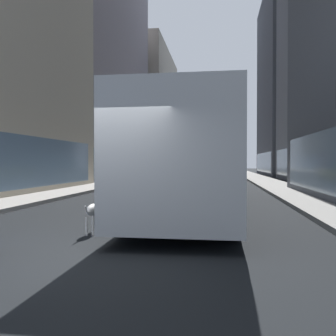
% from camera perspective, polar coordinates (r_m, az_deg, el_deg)
% --- Properties ---
extents(ground_plane, '(120.00, 120.00, 0.00)m').
position_cam_1_polar(ground_plane, '(40.72, 5.20, -1.35)').
color(ground_plane, black).
extents(sidewalk_left, '(2.40, 110.00, 0.15)m').
position_cam_1_polar(sidewalk_left, '(41.39, -2.71, -1.21)').
color(sidewalk_left, '#9E9991').
rests_on(sidewalk_left, ground).
extents(sidewalk_right, '(2.40, 110.00, 0.15)m').
position_cam_1_polar(sidewalk_right, '(40.83, 13.21, -1.26)').
color(sidewalk_right, gray).
rests_on(sidewalk_right, ground).
extents(building_left_mid, '(8.02, 23.72, 37.36)m').
position_cam_1_polar(building_left_mid, '(44.02, -12.10, 23.70)').
color(building_left_mid, slate).
rests_on(building_left_mid, ground).
extents(building_left_far, '(10.37, 23.48, 21.31)m').
position_cam_1_polar(building_left_far, '(66.03, -4.24, 8.76)').
color(building_left_far, gray).
rests_on(building_left_far, ground).
extents(building_right_far, '(8.65, 15.69, 22.80)m').
position_cam_1_polar(building_right_far, '(48.76, 20.04, 12.43)').
color(building_right_far, '#4C515B').
rests_on(building_right_far, ground).
extents(transit_bus, '(2.78, 11.53, 3.05)m').
position_cam_1_polar(transit_bus, '(11.67, 3.99, 1.90)').
color(transit_bus, '#999EA3').
rests_on(transit_bus, ground).
extents(car_yellow_taxi, '(1.90, 4.00, 1.62)m').
position_cam_1_polar(car_yellow_taxi, '(26.76, 6.28, -0.74)').
color(car_yellow_taxi, yellow).
rests_on(car_yellow_taxi, ground).
extents(car_silver_sedan, '(1.77, 4.35, 1.62)m').
position_cam_1_polar(car_silver_sedan, '(27.65, -2.00, -0.69)').
color(car_silver_sedan, '#B7BABF').
rests_on(car_silver_sedan, ground).
extents(box_truck, '(2.30, 7.50, 3.05)m').
position_cam_1_polar(box_truck, '(39.89, 1.11, 1.00)').
color(box_truck, '#A51919').
rests_on(box_truck, ground).
extents(dalmatian_dog, '(0.22, 0.96, 0.72)m').
position_cam_1_polar(dalmatian_dog, '(8.19, -11.63, -6.54)').
color(dalmatian_dog, white).
rests_on(dalmatian_dog, ground).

